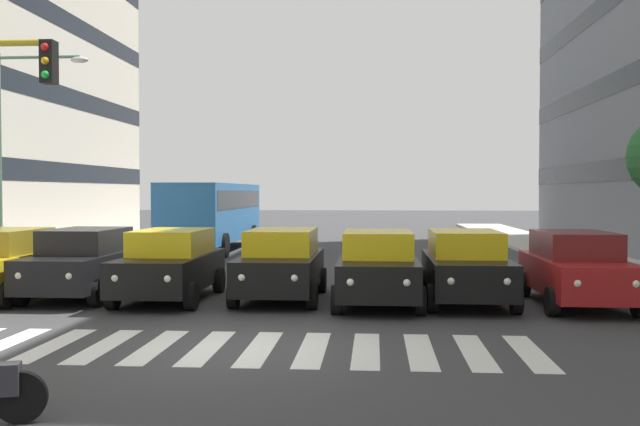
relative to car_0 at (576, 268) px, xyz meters
The scene contains 11 objects.
ground_plane 8.75m from the car_0, 35.83° to the left, with size 180.00×180.00×0.00m, color #38383A.
crosswalk_markings 8.75m from the car_0, 35.83° to the left, with size 10.35×2.80×0.01m.
car_0 is the anchor object (origin of this frame).
car_1 2.52m from the car_0, ahead, with size 2.02×4.44×1.72m.
car_2 4.59m from the car_0, ahead, with size 2.02×4.44×1.72m.
car_3 6.98m from the car_0, ahead, with size 2.02×4.44×1.72m.
car_4 9.65m from the car_0, ahead, with size 2.02×4.44×1.72m.
car_5 11.95m from the car_0, ahead, with size 2.02×4.44×1.72m.
car_6 13.89m from the car_0, ahead, with size 2.02×4.44×1.72m.
bus_behind_traffic 19.29m from the car_0, 51.71° to the right, with size 2.78×10.50×3.00m.
street_lamp_right 16.89m from the car_0, 16.33° to the right, with size 2.97×0.28×6.81m.
Camera 1 is at (-2.39, 12.12, 2.66)m, focal length 40.80 mm.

